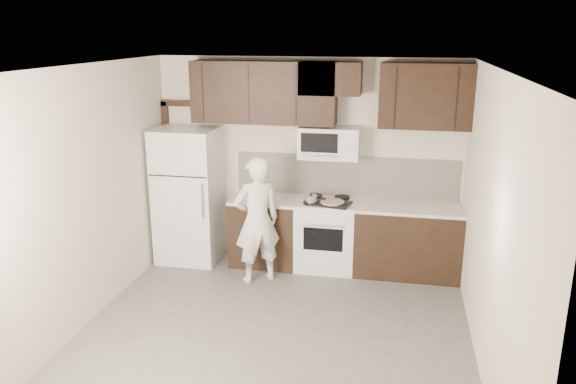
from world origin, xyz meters
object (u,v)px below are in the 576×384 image
(refrigerator, at_px, (189,195))
(stove, at_px, (326,234))
(person, at_px, (257,220))
(microwave, at_px, (329,143))

(refrigerator, bearing_deg, stove, 1.51)
(refrigerator, distance_m, person, 1.20)
(stove, relative_size, microwave, 1.24)
(stove, xyz_separation_m, person, (-0.78, -0.57, 0.33))
(microwave, height_order, person, microwave)
(microwave, xyz_separation_m, person, (-0.78, -0.69, -0.86))
(stove, bearing_deg, person, -143.77)
(stove, bearing_deg, microwave, 90.10)
(person, bearing_deg, microwave, -172.32)
(refrigerator, height_order, person, refrigerator)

